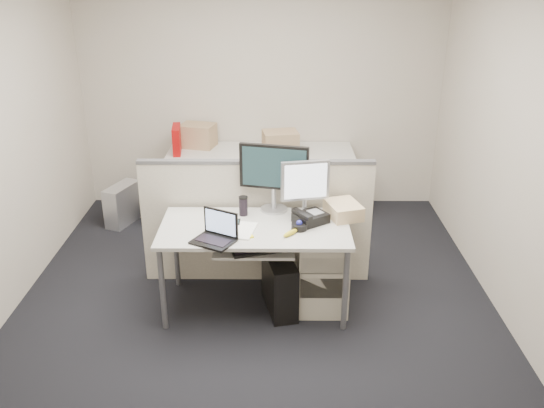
{
  "coord_description": "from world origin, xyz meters",
  "views": [
    {
      "loc": [
        0.17,
        -4.1,
        2.69
      ],
      "look_at": [
        0.14,
        0.15,
        0.86
      ],
      "focal_mm": 38.0,
      "sensor_mm": 36.0,
      "label": 1
    }
  ],
  "objects_px": {
    "desk": "(255,234)",
    "laptop": "(213,229)",
    "desk_phone": "(311,218)",
    "monitor_main": "(274,178)"
  },
  "relations": [
    {
      "from": "laptop",
      "to": "desk",
      "type": "bearing_deg",
      "value": 71.43
    },
    {
      "from": "monitor_main",
      "to": "laptop",
      "type": "relative_size",
      "value": 1.92
    },
    {
      "from": "desk",
      "to": "laptop",
      "type": "distance_m",
      "value": 0.45
    },
    {
      "from": "desk_phone",
      "to": "monitor_main",
      "type": "bearing_deg",
      "value": 107.12
    },
    {
      "from": "desk",
      "to": "desk_phone",
      "type": "distance_m",
      "value": 0.47
    },
    {
      "from": "desk",
      "to": "laptop",
      "type": "relative_size",
      "value": 5.02
    },
    {
      "from": "laptop",
      "to": "desk_phone",
      "type": "xyz_separation_m",
      "value": [
        0.75,
        0.36,
        -0.07
      ]
    },
    {
      "from": "monitor_main",
      "to": "laptop",
      "type": "xyz_separation_m",
      "value": [
        -0.45,
        -0.6,
        -0.17
      ]
    },
    {
      "from": "laptop",
      "to": "desk_phone",
      "type": "relative_size",
      "value": 1.22
    },
    {
      "from": "desk",
      "to": "desk_phone",
      "type": "xyz_separation_m",
      "value": [
        0.45,
        0.08,
        0.1
      ]
    }
  ]
}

